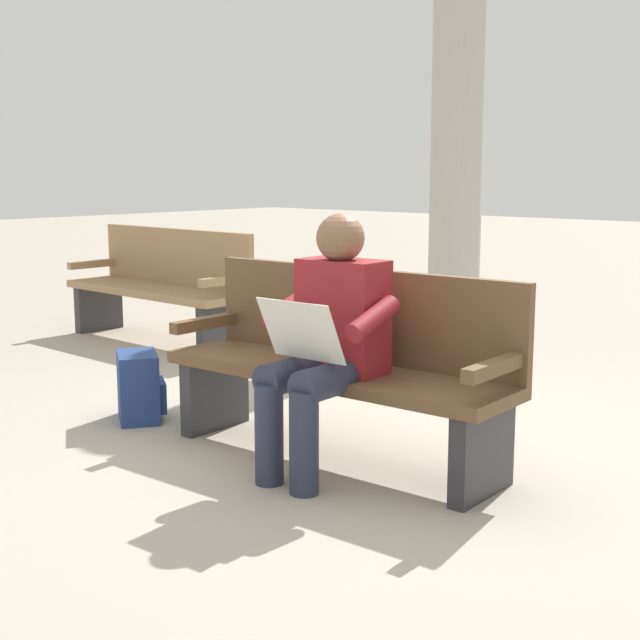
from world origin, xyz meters
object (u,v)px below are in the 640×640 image
person_seated (328,337)px  support_pillar (458,92)px  bench_near (343,363)px  backpack (139,387)px  bench_far (162,285)px

person_seated → support_pillar: support_pillar is taller
bench_near → backpack: bearing=9.8°
bench_near → person_seated: person_seated is taller
bench_near → support_pillar: 4.27m
bench_near → person_seated: size_ratio=1.54×
person_seated → bench_far: (3.06, -1.50, -0.17)m
person_seated → bench_far: person_seated is taller
backpack → bench_far: 2.32m
bench_far → person_seated: bearing=155.0°
person_seated → backpack: size_ratio=3.00×
person_seated → backpack: bearing=-0.8°
backpack → support_pillar: 4.31m
bench_far → bench_near: bearing=157.9°
bench_near → backpack: 1.30m
bench_near → person_seated: 0.30m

